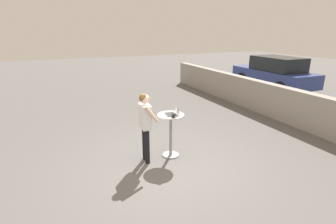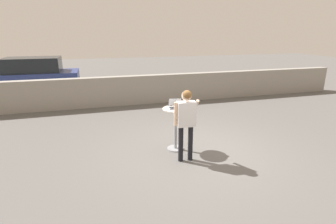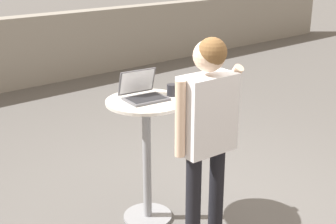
{
  "view_description": "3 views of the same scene",
  "coord_description": "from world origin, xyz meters",
  "px_view_note": "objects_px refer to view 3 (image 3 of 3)",
  "views": [
    {
      "loc": [
        4.83,
        -2.1,
        2.96
      ],
      "look_at": [
        -0.36,
        0.22,
        1.17
      ],
      "focal_mm": 28.0,
      "sensor_mm": 36.0,
      "label": 1
    },
    {
      "loc": [
        -2.33,
        -5.37,
        2.8
      ],
      "look_at": [
        -0.67,
        0.32,
        0.99
      ],
      "focal_mm": 28.0,
      "sensor_mm": 36.0,
      "label": 2
    },
    {
      "loc": [
        -2.61,
        -2.4,
        2.17
      ],
      "look_at": [
        -0.49,
        0.05,
        1.04
      ],
      "focal_mm": 50.0,
      "sensor_mm": 36.0,
      "label": 3
    }
  ],
  "objects_px": {
    "standing_person": "(207,124)",
    "coffee_mug": "(172,90)",
    "cafe_table": "(147,144)",
    "laptop": "(143,93)"
  },
  "relations": [
    {
      "from": "cafe_table",
      "to": "coffee_mug",
      "type": "distance_m",
      "value": 0.48
    },
    {
      "from": "coffee_mug",
      "to": "cafe_table",
      "type": "bearing_deg",
      "value": 168.57
    },
    {
      "from": "laptop",
      "to": "coffee_mug",
      "type": "relative_size",
      "value": 3.04
    },
    {
      "from": "laptop",
      "to": "standing_person",
      "type": "xyz_separation_m",
      "value": [
        0.02,
        -0.69,
        -0.07
      ]
    },
    {
      "from": "laptop",
      "to": "standing_person",
      "type": "distance_m",
      "value": 0.69
    },
    {
      "from": "cafe_table",
      "to": "laptop",
      "type": "relative_size",
      "value": 2.99
    },
    {
      "from": "cafe_table",
      "to": "standing_person",
      "type": "height_order",
      "value": "standing_person"
    },
    {
      "from": "cafe_table",
      "to": "laptop",
      "type": "xyz_separation_m",
      "value": [
        0.01,
        0.05,
        0.42
      ]
    },
    {
      "from": "standing_person",
      "to": "coffee_mug",
      "type": "bearing_deg",
      "value": 71.17
    },
    {
      "from": "cafe_table",
      "to": "standing_person",
      "type": "distance_m",
      "value": 0.74
    }
  ]
}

